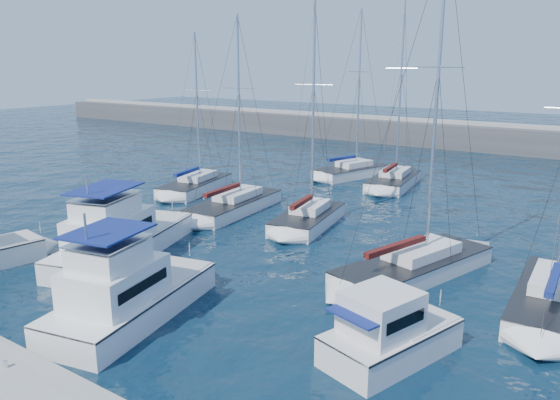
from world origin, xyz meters
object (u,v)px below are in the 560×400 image
Objects in this scene: sailboat_back_b at (394,180)px; sailboat_back_a at (351,171)px; motor_yacht_port_inner at (119,238)px; sailboat_mid_e at (553,299)px; sailboat_mid_d at (415,266)px; sailboat_mid_c at (308,218)px; sailboat_mid_a at (196,185)px; motor_yacht_stbd_outer at (388,335)px; motor_yacht_stbd_inner at (126,295)px; sailboat_mid_b at (234,205)px.

sailboat_back_a is at bearing 153.84° from sailboat_back_b.
motor_yacht_port_inner is 22.37m from sailboat_mid_e.
sailboat_mid_d is 25.26m from sailboat_back_a.
sailboat_back_b reaches higher than sailboat_mid_c.
sailboat_mid_e is (21.39, 6.52, -0.62)m from motor_yacht_port_inner.
sailboat_mid_e is at bearing -28.14° from sailboat_mid_a.
sailboat_back_a is (-16.58, 29.19, -0.40)m from motor_yacht_stbd_outer.
sailboat_mid_c reaches higher than motor_yacht_stbd_inner.
sailboat_back_b is (-11.46, 27.53, -0.40)m from motor_yacht_stbd_outer.
sailboat_mid_c is at bearing 170.66° from sailboat_mid_d.
motor_yacht_port_inner is 1.86× the size of motor_yacht_stbd_outer.
sailboat_back_a is at bearing 80.46° from sailboat_mid_b.
sailboat_mid_c is at bearing -26.42° from sailboat_mid_a.
motor_yacht_stbd_inner is 0.57× the size of sailboat_back_a.
sailboat_mid_e is at bearing -58.94° from sailboat_back_b.
motor_yacht_stbd_inner is 0.67× the size of sailboat_mid_a.
sailboat_mid_b is 0.90× the size of sailboat_back_a.
sailboat_mid_b is at bearing 77.11° from motor_yacht_port_inner.
sailboat_mid_a is at bearing 100.95° from motor_yacht_port_inner.
sailboat_mid_c reaches higher than sailboat_mid_e.
motor_yacht_port_inner is 0.77× the size of sailboat_mid_b.
sailboat_mid_a is at bearing 149.48° from sailboat_mid_b.
sailboat_mid_b reaches higher than sailboat_mid_a.
sailboat_mid_b is at bearing -121.65° from sailboat_back_b.
sailboat_back_a is 0.96× the size of sailboat_back_b.
sailboat_mid_a is at bearing 177.57° from sailboat_mid_d.
motor_yacht_port_inner is 1.22× the size of motor_yacht_stbd_inner.
sailboat_mid_e reaches higher than sailboat_mid_a.
sailboat_mid_b is 0.85× the size of sailboat_mid_d.
sailboat_back_b is (-0.95, 30.91, -0.59)m from motor_yacht_stbd_inner.
sailboat_back_a is at bearing 71.97° from motor_yacht_port_inner.
sailboat_mid_d reaches higher than motor_yacht_stbd_inner.
sailboat_back_a is at bearing 136.36° from motor_yacht_stbd_outer.
sailboat_mid_b is at bearing -38.01° from sailboat_mid_a.
sailboat_mid_e is (22.25, -4.78, 0.00)m from sailboat_mid_b.
sailboat_mid_a is 30.30m from sailboat_mid_e.
motor_yacht_stbd_inner is 0.64× the size of sailboat_mid_e.
sailboat_back_a is at bearing 131.84° from sailboat_mid_e.
sailboat_back_b is (5.49, 25.95, -0.59)m from motor_yacht_port_inner.
sailboat_mid_d is at bearing -72.26° from sailboat_back_b.
sailboat_mid_a is (-14.27, 19.55, -0.62)m from motor_yacht_stbd_inner.
sailboat_mid_d reaches higher than sailboat_mid_c.
sailboat_mid_e is (15.84, -4.81, -0.03)m from sailboat_mid_c.
sailboat_back_a is (1.24, 16.31, 0.03)m from sailboat_mid_b.
sailboat_back_b reaches higher than motor_yacht_port_inner.
motor_yacht_stbd_outer is at bearing -42.42° from sailboat_back_a.
sailboat_back_a reaches higher than sailboat_mid_a.
sailboat_back_b is at bearing 60.80° from motor_yacht_port_inner.
sailboat_mid_b is at bearing 160.91° from motor_yacht_stbd_outer.
sailboat_mid_b reaches higher than sailboat_mid_e.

